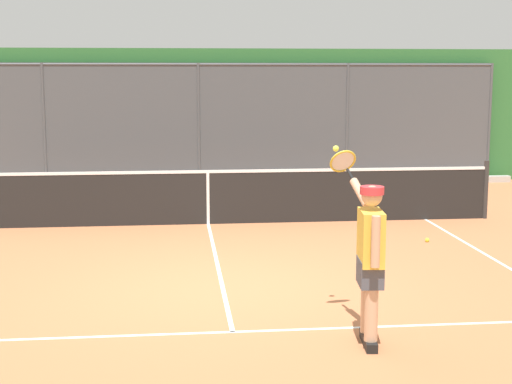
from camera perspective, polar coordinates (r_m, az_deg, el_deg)
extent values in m
plane|color=#B76B42|center=(9.54, -2.50, -7.20)|extent=(60.00, 60.00, 0.00)
cube|color=white|center=(7.99, -1.76, -10.40)|extent=(6.18, 0.05, 0.01)
cube|color=white|center=(10.74, -2.92, -5.36)|extent=(0.05, 5.74, 0.01)
cylinder|color=#474C51|center=(19.57, 17.05, 4.97)|extent=(0.07, 0.07, 2.88)
cylinder|color=#474C51|center=(18.47, 6.82, 5.09)|extent=(0.07, 0.07, 2.88)
cylinder|color=#474C51|center=(18.02, -4.30, 5.03)|extent=(0.07, 0.07, 2.88)
cylinder|color=#474C51|center=(18.26, -15.54, 4.78)|extent=(0.07, 0.07, 2.88)
cylinder|color=#474C51|center=(17.98, -4.35, 9.49)|extent=(14.20, 0.05, 0.05)
cube|color=#474C51|center=(18.02, -4.30, 5.03)|extent=(14.20, 0.02, 2.88)
cube|color=#2D6B33|center=(18.66, -4.37, 5.68)|extent=(17.20, 0.90, 3.22)
cube|color=#ADADA8|center=(17.99, -4.23, 0.65)|extent=(15.20, 0.18, 0.15)
cylinder|color=#2D2D2D|center=(14.56, 16.79, 0.18)|extent=(0.09, 0.09, 1.07)
cube|color=black|center=(13.45, -3.61, -0.50)|extent=(10.08, 0.02, 0.91)
cube|color=white|center=(13.38, -3.63, 1.53)|extent=(10.08, 0.04, 0.05)
cube|color=white|center=(13.45, -3.61, -0.50)|extent=(0.05, 0.04, 0.91)
cube|color=black|center=(7.59, 8.55, -11.24)|extent=(0.14, 0.27, 0.09)
cylinder|color=tan|center=(7.46, 8.62, -8.29)|extent=(0.13, 0.13, 0.73)
cube|color=black|center=(7.82, 8.27, -10.62)|extent=(0.14, 0.27, 0.09)
cylinder|color=tan|center=(7.69, 8.33, -7.75)|extent=(0.13, 0.13, 0.73)
cube|color=#474C56|center=(7.50, 8.52, -5.94)|extent=(0.26, 0.40, 0.26)
cube|color=gold|center=(7.42, 8.59, -3.38)|extent=(0.25, 0.47, 0.53)
cylinder|color=tan|center=(7.14, 8.93, -3.69)|extent=(0.08, 0.08, 0.48)
cylinder|color=tan|center=(7.76, 7.80, -0.07)|extent=(0.16, 0.37, 0.28)
sphere|color=tan|center=(7.34, 8.66, -0.30)|extent=(0.20, 0.20, 0.20)
cylinder|color=red|center=(7.33, 8.67, 0.12)|extent=(0.25, 0.25, 0.08)
cube|color=red|center=(7.45, 8.53, 0.02)|extent=(0.19, 0.20, 0.02)
cylinder|color=black|center=(7.94, 7.08, 1.26)|extent=(0.07, 0.17, 0.13)
torus|color=gold|center=(8.09, 6.51, 2.30)|extent=(0.33, 0.24, 0.26)
cylinder|color=silver|center=(8.09, 6.51, 2.30)|extent=(0.27, 0.19, 0.21)
sphere|color=#D6E042|center=(8.24, 5.99, 3.25)|extent=(0.07, 0.07, 0.07)
sphere|color=#CCDB33|center=(12.37, 12.68, -3.52)|extent=(0.07, 0.07, 0.07)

